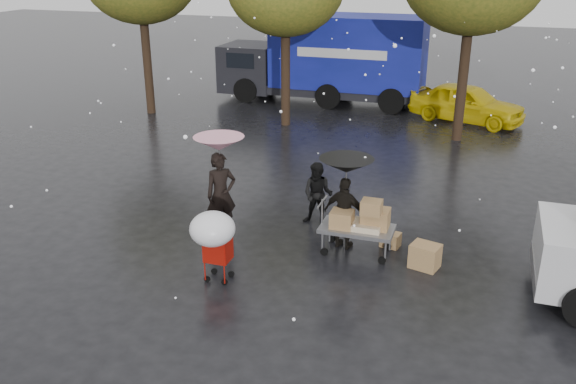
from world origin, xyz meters
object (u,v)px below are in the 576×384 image
(person_pink, at_px, (221,194))
(blue_truck, at_px, (328,59))
(yellow_taxi, at_px, (467,103))
(vendor_cart, at_px, (361,221))
(shopping_cart, at_px, (213,232))
(person_black, at_px, (345,213))

(person_pink, bearing_deg, blue_truck, 51.49)
(yellow_taxi, bearing_deg, vendor_cart, -168.01)
(shopping_cart, bearing_deg, yellow_taxi, 74.45)
(vendor_cart, distance_m, blue_truck, 13.67)
(person_pink, xyz_separation_m, yellow_taxi, (4.55, 11.50, -0.23))
(person_pink, relative_size, person_black, 1.19)
(person_pink, distance_m, yellow_taxi, 12.37)
(person_pink, bearing_deg, yellow_taxi, 25.17)
(person_pink, bearing_deg, shopping_cart, -112.54)
(person_pink, bearing_deg, vendor_cart, -43.16)
(person_black, distance_m, yellow_taxi, 11.47)
(person_black, bearing_deg, person_pink, 16.20)
(person_pink, height_order, shopping_cart, person_pink)
(blue_truck, bearing_deg, shopping_cart, -82.98)
(shopping_cart, distance_m, yellow_taxi, 14.08)
(shopping_cart, height_order, yellow_taxi, shopping_cart)
(vendor_cart, xyz_separation_m, blue_truck, (-4.18, 12.98, 1.03))
(person_black, height_order, shopping_cart, person_black)
(vendor_cart, bearing_deg, blue_truck, 107.83)
(shopping_cart, bearing_deg, blue_truck, 97.02)
(blue_truck, relative_size, yellow_taxi, 2.02)
(vendor_cart, xyz_separation_m, yellow_taxi, (1.45, 11.50, -0.03))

